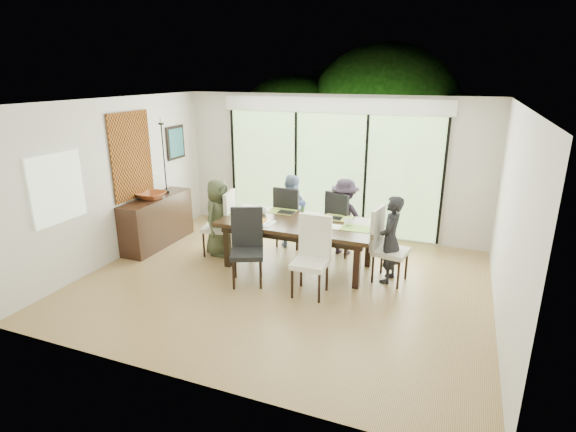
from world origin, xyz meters
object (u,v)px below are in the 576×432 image
(chair_left_end, at_px, (218,223))
(cup_b, at_px, (305,221))
(chair_near_right, at_px, (310,257))
(laptop, at_px, (248,216))
(chair_far_right, at_px, (344,222))
(cup_c, at_px, (348,222))
(vase, at_px, (302,217))
(sideboard, at_px, (157,221))
(chair_near_left, at_px, (247,248))
(person_right_end, at_px, (390,240))
(bowl, at_px, (151,196))
(table_top, at_px, (298,223))
(chair_right_end, at_px, (391,246))
(chair_far_left, at_px, (291,216))
(person_left_end, at_px, (218,217))
(cup_a, at_px, (263,211))
(person_far_right, at_px, (344,217))
(person_far_left, at_px, (291,211))

(chair_left_end, height_order, cup_b, chair_left_end)
(chair_near_right, relative_size, laptop, 3.33)
(chair_far_right, relative_size, cup_c, 8.87)
(chair_far_right, height_order, vase, chair_far_right)
(chair_far_right, bearing_deg, cup_b, 90.96)
(cup_b, relative_size, sideboard, 0.06)
(chair_near_left, distance_m, person_right_end, 2.17)
(bowl, bearing_deg, cup_c, 3.35)
(table_top, relative_size, chair_right_end, 2.18)
(chair_far_left, distance_m, chair_near_left, 1.72)
(person_left_end, distance_m, cup_c, 2.29)
(cup_c, bearing_deg, chair_near_left, -143.27)
(chair_left_end, xyz_separation_m, laptop, (0.65, -0.10, 0.22))
(chair_left_end, xyz_separation_m, cup_c, (2.30, 0.10, 0.26))
(laptop, distance_m, cup_b, 1.00)
(chair_right_end, bearing_deg, cup_a, 95.50)
(person_left_end, xyz_separation_m, vase, (1.53, 0.05, 0.17))
(chair_left_end, height_order, person_far_right, person_far_right)
(person_left_end, bearing_deg, chair_right_end, -86.31)
(chair_far_left, height_order, sideboard, chair_far_left)
(person_right_end, relative_size, sideboard, 0.84)
(chair_near_left, bearing_deg, chair_right_end, -0.64)
(chair_far_right, relative_size, chair_near_right, 1.00)
(chair_right_end, bearing_deg, cup_b, 103.64)
(chair_far_left, distance_m, cup_a, 0.79)
(person_far_left, height_order, vase, person_far_left)
(person_far_right, bearing_deg, person_far_left, 5.49)
(chair_left_end, bearing_deg, person_far_left, 117.75)
(chair_left_end, height_order, chair_near_right, same)
(table_top, xyz_separation_m, chair_far_right, (0.55, 0.85, -0.18))
(person_far_left, distance_m, vase, 0.94)
(chair_near_left, bearing_deg, cup_a, 76.95)
(person_right_end, height_order, person_far_right, same)
(cup_a, bearing_deg, chair_left_end, -169.38)
(chair_near_right, xyz_separation_m, person_far_right, (0.05, 1.70, 0.10))
(chair_near_left, height_order, sideboard, chair_near_left)
(table_top, bearing_deg, chair_far_right, 57.09)
(person_far_left, bearing_deg, table_top, 120.31)
(chair_near_left, distance_m, cup_c, 1.64)
(person_far_left, xyz_separation_m, vase, (0.50, -0.78, 0.17))
(chair_left_end, relative_size, person_left_end, 0.85)
(chair_near_right, bearing_deg, table_top, 118.72)
(person_far_right, relative_size, bowl, 2.81)
(chair_right_end, xyz_separation_m, chair_near_right, (-1.00, -0.87, 0.00))
(chair_far_left, xyz_separation_m, chair_near_right, (0.95, -1.72, 0.00))
(table_top, bearing_deg, person_far_right, 56.47)
(cup_b, bearing_deg, vase, 123.69)
(chair_near_right, height_order, laptop, chair_near_right)
(person_far_right, bearing_deg, cup_b, 72.22)
(chair_near_right, relative_size, vase, 9.17)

